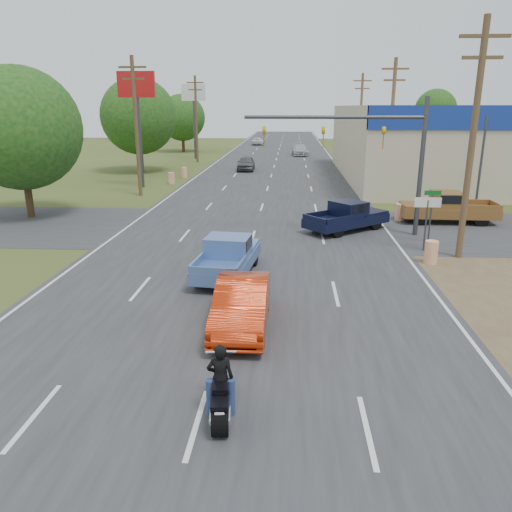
# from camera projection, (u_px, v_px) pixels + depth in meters

# --- Properties ---
(ground) EXTENTS (200.00, 200.00, 0.00)m
(ground) POSITION_uv_depth(u_px,v_px,m) (197.00, 424.00, 10.65)
(ground) COLOR #39461C
(ground) RESTS_ON ground
(main_road) EXTENTS (15.00, 180.00, 0.02)m
(main_road) POSITION_uv_depth(u_px,v_px,m) (271.00, 176.00, 48.87)
(main_road) COLOR #2D2D30
(main_road) RESTS_ON ground
(cross_road) EXTENTS (120.00, 10.00, 0.02)m
(cross_road) POSITION_uv_depth(u_px,v_px,m) (256.00, 228.00, 27.85)
(cross_road) COLOR #2D2D30
(cross_road) RESTS_ON ground
(utility_pole_1) EXTENTS (2.00, 0.28, 10.00)m
(utility_pole_1) POSITION_uv_depth(u_px,v_px,m) (473.00, 136.00, 20.91)
(utility_pole_1) COLOR #4C3823
(utility_pole_1) RESTS_ON ground
(utility_pole_2) EXTENTS (2.00, 0.28, 10.00)m
(utility_pole_2) POSITION_uv_depth(u_px,v_px,m) (391.00, 123.00, 38.11)
(utility_pole_2) COLOR #4C3823
(utility_pole_2) RESTS_ON ground
(utility_pole_3) EXTENTS (2.00, 0.28, 10.00)m
(utility_pole_3) POSITION_uv_depth(u_px,v_px,m) (360.00, 118.00, 55.31)
(utility_pole_3) COLOR #4C3823
(utility_pole_3) RESTS_ON ground
(utility_pole_5) EXTENTS (2.00, 0.28, 10.00)m
(utility_pole_5) POSITION_uv_depth(u_px,v_px,m) (136.00, 124.00, 36.51)
(utility_pole_5) COLOR #4C3823
(utility_pole_5) RESTS_ON ground
(utility_pole_6) EXTENTS (2.00, 0.28, 10.00)m
(utility_pole_6) POSITION_uv_depth(u_px,v_px,m) (196.00, 117.00, 59.44)
(utility_pole_6) COLOR #4C3823
(utility_pole_6) RESTS_ON ground
(tree_0) EXTENTS (7.14, 7.14, 8.84)m
(tree_0) POSITION_uv_depth(u_px,v_px,m) (20.00, 129.00, 29.18)
(tree_0) COLOR #422D19
(tree_0) RESTS_ON ground
(tree_1) EXTENTS (7.56, 7.56, 9.36)m
(tree_1) POSITION_uv_depth(u_px,v_px,m) (138.00, 116.00, 50.08)
(tree_1) COLOR #422D19
(tree_1) RESTS_ON ground
(tree_2) EXTENTS (6.72, 6.72, 8.32)m
(tree_2) POSITION_uv_depth(u_px,v_px,m) (182.00, 118.00, 73.23)
(tree_2) COLOR #422D19
(tree_2) RESTS_ON ground
(tree_5) EXTENTS (7.98, 7.98, 9.88)m
(tree_5) POSITION_uv_depth(u_px,v_px,m) (436.00, 110.00, 97.74)
(tree_5) COLOR #422D19
(tree_5) RESTS_ON ground
(tree_6) EXTENTS (8.82, 8.82, 10.92)m
(tree_6) POSITION_uv_depth(u_px,v_px,m) (135.00, 107.00, 101.54)
(tree_6) COLOR #422D19
(tree_6) RESTS_ON ground
(barrel_0) EXTENTS (0.56, 0.56, 1.00)m
(barrel_0) POSITION_uv_depth(u_px,v_px,m) (431.00, 252.00, 21.44)
(barrel_0) COLOR orange
(barrel_0) RESTS_ON ground
(barrel_1) EXTENTS (0.56, 0.56, 1.00)m
(barrel_1) POSITION_uv_depth(u_px,v_px,m) (400.00, 212.00, 29.54)
(barrel_1) COLOR orange
(barrel_1) RESTS_ON ground
(barrel_2) EXTENTS (0.56, 0.56, 1.00)m
(barrel_2) POSITION_uv_depth(u_px,v_px,m) (172.00, 178.00, 43.56)
(barrel_2) COLOR orange
(barrel_2) RESTS_ON ground
(barrel_3) EXTENTS (0.56, 0.56, 1.00)m
(barrel_3) POSITION_uv_depth(u_px,v_px,m) (184.00, 172.00, 47.36)
(barrel_3) COLOR orange
(barrel_3) RESTS_ON ground
(pole_sign_left_near) EXTENTS (3.00, 0.35, 9.20)m
(pole_sign_left_near) POSITION_uv_depth(u_px,v_px,m) (137.00, 98.00, 39.86)
(pole_sign_left_near) COLOR #3F3F44
(pole_sign_left_near) RESTS_ON ground
(pole_sign_left_far) EXTENTS (3.00, 0.35, 9.20)m
(pole_sign_left_far) POSITION_uv_depth(u_px,v_px,m) (194.00, 101.00, 62.79)
(pole_sign_left_far) COLOR #3F3F44
(pole_sign_left_far) RESTS_ON ground
(lane_sign) EXTENTS (1.20, 0.08, 2.52)m
(lane_sign) POSITION_uv_depth(u_px,v_px,m) (427.00, 211.00, 22.94)
(lane_sign) COLOR #3F3F44
(lane_sign) RESTS_ON ground
(street_name_sign) EXTENTS (0.80, 0.08, 2.61)m
(street_name_sign) POSITION_uv_depth(u_px,v_px,m) (431.00, 211.00, 24.42)
(street_name_sign) COLOR #3F3F44
(street_name_sign) RESTS_ON ground
(signal_mast) EXTENTS (9.12, 0.40, 7.00)m
(signal_mast) POSITION_uv_depth(u_px,v_px,m) (369.00, 142.00, 25.13)
(signal_mast) COLOR #3F3F44
(signal_mast) RESTS_ON ground
(red_convertible) EXTENTS (1.58, 4.50, 1.48)m
(red_convertible) POSITION_uv_depth(u_px,v_px,m) (242.00, 304.00, 15.16)
(red_convertible) COLOR #B92708
(red_convertible) RESTS_ON ground
(motorcycle) EXTENTS (0.72, 2.30, 1.17)m
(motorcycle) POSITION_uv_depth(u_px,v_px,m) (221.00, 396.00, 10.77)
(motorcycle) COLOR black
(motorcycle) RESTS_ON ground
(rider) EXTENTS (0.62, 0.45, 1.60)m
(rider) POSITION_uv_depth(u_px,v_px,m) (220.00, 383.00, 10.75)
(rider) COLOR black
(rider) RESTS_ON ground
(blue_pickup) EXTENTS (2.37, 4.98, 1.60)m
(blue_pickup) POSITION_uv_depth(u_px,v_px,m) (228.00, 255.00, 19.93)
(blue_pickup) COLOR black
(blue_pickup) RESTS_ON ground
(navy_pickup) EXTENTS (4.94, 4.57, 1.62)m
(navy_pickup) POSITION_uv_depth(u_px,v_px,m) (348.00, 216.00, 27.07)
(navy_pickup) COLOR black
(navy_pickup) RESTS_ON ground
(brown_pickup) EXTENTS (5.43, 2.16, 1.79)m
(brown_pickup) POSITION_uv_depth(u_px,v_px,m) (446.00, 207.00, 28.96)
(brown_pickup) COLOR black
(brown_pickup) RESTS_ON ground
(distant_car_grey) EXTENTS (1.86, 4.41, 1.49)m
(distant_car_grey) POSITION_uv_depth(u_px,v_px,m) (246.00, 163.00, 52.70)
(distant_car_grey) COLOR #4D4D52
(distant_car_grey) RESTS_ON ground
(distant_car_silver) EXTENTS (2.35, 5.17, 1.47)m
(distant_car_silver) POSITION_uv_depth(u_px,v_px,m) (300.00, 150.00, 68.93)
(distant_car_silver) COLOR #BBBBC1
(distant_car_silver) RESTS_ON ground
(distant_car_white) EXTENTS (2.10, 4.40, 1.21)m
(distant_car_white) POSITION_uv_depth(u_px,v_px,m) (258.00, 141.00, 87.93)
(distant_car_white) COLOR white
(distant_car_white) RESTS_ON ground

